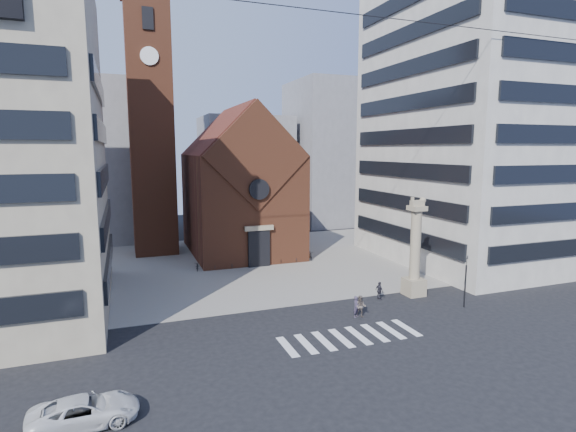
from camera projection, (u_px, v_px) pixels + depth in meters
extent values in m
plane|color=black|center=(324.00, 322.00, 33.22)|extent=(120.00, 120.00, 0.00)
cube|color=gray|center=(254.00, 262.00, 50.85)|extent=(46.00, 30.00, 0.05)
cube|color=brown|center=(240.00, 204.00, 55.55)|extent=(12.00, 16.00, 12.00)
cube|color=#5B251D|center=(238.00, 155.00, 55.04)|extent=(12.00, 15.40, 12.00)
cube|color=brown|center=(258.00, 156.00, 47.29)|extent=(11.76, 0.50, 11.76)
cylinder|color=black|center=(259.00, 189.00, 47.38)|extent=(2.20, 0.30, 2.20)
cube|color=black|center=(259.00, 249.00, 48.57)|extent=(2.40, 0.30, 4.00)
cube|color=gray|center=(259.00, 228.00, 48.18)|extent=(3.20, 0.40, 0.50)
cube|color=brown|center=(151.00, 130.00, 53.59)|extent=(5.00, 5.00, 30.00)
cylinder|color=white|center=(149.00, 56.00, 50.01)|extent=(2.00, 0.20, 2.00)
cube|color=black|center=(148.00, 18.00, 49.42)|extent=(1.20, 0.20, 2.40)
cube|color=beige|center=(476.00, 119.00, 50.21)|extent=(18.00, 22.00, 32.00)
cube|color=gray|center=(72.00, 162.00, 61.90)|extent=(16.00, 14.00, 22.00)
cube|color=gray|center=(245.00, 171.00, 75.72)|extent=(14.00, 12.00, 18.00)
cube|color=gray|center=(339.00, 153.00, 77.96)|extent=(16.00, 14.00, 24.00)
cube|color=gray|center=(414.00, 287.00, 39.31)|extent=(1.60, 1.60, 1.50)
cylinder|color=gray|center=(415.00, 245.00, 38.76)|extent=(0.90, 0.90, 6.00)
cube|color=gray|center=(417.00, 208.00, 38.29)|extent=(1.30, 1.30, 0.40)
cube|color=gray|center=(417.00, 204.00, 38.23)|extent=(1.20, 0.50, 0.55)
sphere|color=gray|center=(423.00, 200.00, 38.38)|extent=(0.56, 0.56, 0.56)
cube|color=gray|center=(412.00, 199.00, 38.00)|extent=(0.25, 0.15, 0.35)
cylinder|color=black|center=(465.00, 286.00, 36.13)|extent=(0.12, 0.12, 3.50)
imported|color=black|center=(467.00, 260.00, 35.82)|extent=(0.13, 0.16, 0.80)
imported|color=silver|center=(85.00, 411.00, 20.73)|extent=(4.97, 2.53, 1.35)
imported|color=#3B3347|center=(356.00, 307.00, 34.13)|extent=(0.72, 0.64, 1.65)
imported|color=#5D534B|center=(361.00, 306.00, 34.11)|extent=(1.04, 1.00, 1.68)
imported|color=#292830|center=(379.00, 291.00, 38.12)|extent=(0.51, 0.95, 1.55)
imported|color=black|center=(198.00, 266.00, 47.35)|extent=(0.89, 1.77, 0.89)
imported|color=black|center=(215.00, 264.00, 47.98)|extent=(0.75, 1.70, 0.99)
imported|color=black|center=(232.00, 263.00, 48.62)|extent=(0.89, 1.77, 0.89)
imported|color=black|center=(248.00, 261.00, 49.24)|extent=(0.75, 1.70, 0.99)
imported|color=black|center=(264.00, 260.00, 49.88)|extent=(0.89, 1.77, 0.89)
imported|color=black|center=(280.00, 258.00, 50.50)|extent=(0.75, 1.70, 0.99)
imported|color=black|center=(295.00, 257.00, 51.14)|extent=(0.89, 1.77, 0.89)
imported|color=black|center=(310.00, 256.00, 51.76)|extent=(0.75, 1.70, 0.99)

